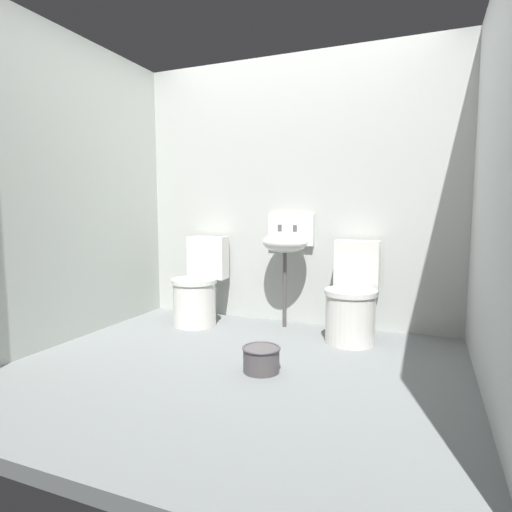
% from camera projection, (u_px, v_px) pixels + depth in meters
% --- Properties ---
extents(ground_plane, '(3.30, 2.74, 0.08)m').
position_uv_depth(ground_plane, '(240.00, 369.00, 2.85)').
color(ground_plane, slate).
extents(wall_back, '(3.30, 0.10, 2.39)m').
position_uv_depth(wall_back, '(294.00, 192.00, 3.84)').
color(wall_back, '#ADB1AB').
rests_on(wall_back, ground).
extents(wall_left, '(0.10, 2.54, 2.39)m').
position_uv_depth(wall_left, '(73.00, 189.00, 3.37)').
color(wall_left, '#ABB3AB').
rests_on(wall_left, ground).
extents(wall_right, '(0.10, 2.54, 2.39)m').
position_uv_depth(wall_right, '(504.00, 179.00, 2.25)').
color(wall_right, '#AAAFAE').
rests_on(wall_right, ground).
extents(toilet_left, '(0.43, 0.61, 0.78)m').
position_uv_depth(toilet_left, '(199.00, 288.00, 3.85)').
color(toilet_left, silver).
rests_on(toilet_left, ground).
extents(toilet_right, '(0.40, 0.59, 0.78)m').
position_uv_depth(toilet_right, '(352.00, 300.00, 3.34)').
color(toilet_right, silver).
rests_on(toilet_right, ground).
extents(sink, '(0.42, 0.35, 0.99)m').
position_uv_depth(sink, '(286.00, 242.00, 3.69)').
color(sink, '#4B4748').
rests_on(sink, ground).
extents(bucket, '(0.25, 0.25, 0.16)m').
position_uv_depth(bucket, '(261.00, 359.00, 2.69)').
color(bucket, '#4B4748').
rests_on(bucket, ground).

